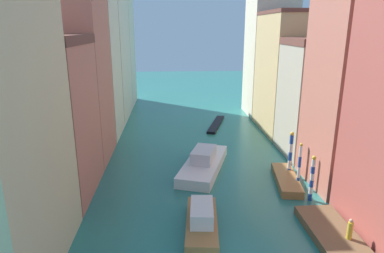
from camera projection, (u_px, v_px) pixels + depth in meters
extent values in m
plane|color=#28756B|center=(195.00, 146.00, 42.78)|extent=(154.00, 154.00, 0.00)
cube|color=#C6705B|center=(48.00, 123.00, 28.85)|extent=(6.88, 8.96, 13.07)
cube|color=brown|center=(38.00, 40.00, 26.90)|extent=(7.01, 9.14, 0.79)
cube|color=#C6705B|center=(73.00, 76.00, 36.51)|extent=(6.88, 8.46, 18.79)
cube|color=beige|center=(91.00, 67.00, 44.64)|extent=(6.88, 7.89, 18.90)
cube|color=beige|center=(105.00, 55.00, 54.29)|extent=(6.88, 11.89, 20.32)
cube|color=beige|center=(115.00, 51.00, 64.24)|extent=(6.88, 8.58, 20.41)
cube|color=#C6705B|center=(357.00, 82.00, 29.93)|extent=(6.88, 7.53, 19.58)
cube|color=#BCB299|center=(316.00, 102.00, 38.50)|extent=(6.88, 7.60, 12.56)
cube|color=brown|center=(322.00, 42.00, 36.64)|extent=(7.01, 7.75, 0.77)
cube|color=#DBB77A|center=(288.00, 75.00, 47.29)|extent=(6.88, 11.26, 16.15)
cube|color=brown|center=(293.00, 12.00, 44.96)|extent=(7.01, 11.49, 0.47)
cube|color=beige|center=(269.00, 56.00, 56.36)|extent=(6.88, 8.05, 19.70)
cube|color=brown|center=(333.00, 235.00, 23.82)|extent=(3.01, 7.34, 0.63)
cylinder|color=gold|center=(350.00, 231.00, 22.75)|extent=(0.36, 0.36, 1.25)
sphere|color=tan|center=(351.00, 221.00, 22.54)|extent=(0.26, 0.26, 0.26)
cylinder|color=#1E479E|center=(310.00, 197.00, 29.29)|extent=(0.34, 0.34, 0.63)
cylinder|color=white|center=(311.00, 190.00, 29.11)|extent=(0.34, 0.34, 0.63)
cylinder|color=#1E479E|center=(311.00, 183.00, 28.93)|extent=(0.34, 0.34, 0.63)
cylinder|color=white|center=(312.00, 177.00, 28.76)|extent=(0.34, 0.34, 0.63)
cylinder|color=#1E479E|center=(313.00, 170.00, 28.58)|extent=(0.34, 0.34, 0.63)
cylinder|color=white|center=(314.00, 163.00, 28.40)|extent=(0.34, 0.34, 0.63)
sphere|color=gold|center=(314.00, 158.00, 28.28)|extent=(0.37, 0.37, 0.37)
cylinder|color=#1E479E|center=(298.00, 182.00, 31.55)|extent=(0.27, 0.27, 1.03)
cylinder|color=white|center=(299.00, 172.00, 31.26)|extent=(0.27, 0.27, 1.03)
cylinder|color=#1E479E|center=(300.00, 162.00, 30.97)|extent=(0.27, 0.27, 1.03)
cylinder|color=white|center=(301.00, 151.00, 30.68)|extent=(0.27, 0.27, 1.03)
sphere|color=gold|center=(301.00, 145.00, 30.50)|extent=(0.30, 0.30, 0.30)
cylinder|color=#1E479E|center=(289.00, 172.00, 33.94)|extent=(0.36, 0.36, 0.87)
cylinder|color=white|center=(289.00, 164.00, 33.69)|extent=(0.36, 0.36, 0.87)
cylinder|color=#1E479E|center=(290.00, 156.00, 33.45)|extent=(0.36, 0.36, 0.87)
cylinder|color=white|center=(291.00, 148.00, 33.21)|extent=(0.36, 0.36, 0.87)
cylinder|color=#1E479E|center=(292.00, 139.00, 32.96)|extent=(0.36, 0.36, 0.87)
sphere|color=gold|center=(292.00, 134.00, 32.80)|extent=(0.40, 0.40, 0.40)
cube|color=white|center=(203.00, 165.00, 35.52)|extent=(6.37, 10.72, 1.05)
cube|color=silver|center=(204.00, 155.00, 35.19)|extent=(3.09, 4.10, 1.27)
cube|color=black|center=(216.00, 124.00, 51.83)|extent=(3.85, 9.36, 0.37)
cube|color=olive|center=(286.00, 180.00, 32.48)|extent=(2.91, 6.85, 0.74)
cube|color=olive|center=(202.00, 224.00, 24.93)|extent=(2.83, 6.89, 0.90)
cube|color=silver|center=(202.00, 212.00, 24.65)|extent=(1.92, 3.37, 1.11)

